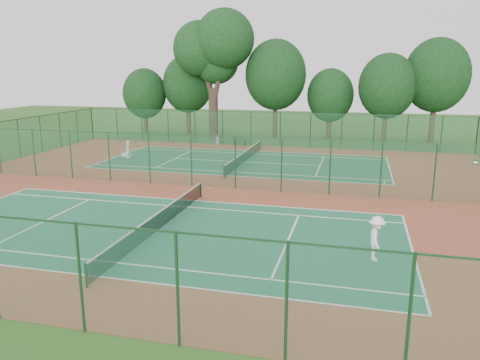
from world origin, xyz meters
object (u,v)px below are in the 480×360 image
object	(u,v)px
player_near	(376,238)
trash_bin	(218,140)
big_tree	(214,48)
kit_bag	(127,155)
bench	(239,141)
player_far	(128,149)

from	to	relation	value
player_near	trash_bin	xyz separation A→B (m)	(-15.26, 27.73, -0.48)
trash_bin	big_tree	distance (m)	10.60
kit_bag	big_tree	bearing A→B (deg)	81.02
player_near	bench	xyz separation A→B (m)	(-12.93, 27.71, -0.48)
player_near	big_tree	xyz separation A→B (m)	(-16.89, 32.01, 9.08)
player_near	player_far	xyz separation A→B (m)	(-20.80, 18.36, -0.17)
bench	player_far	bearing A→B (deg)	-118.63
trash_bin	bench	world-z (taller)	trash_bin
big_tree	trash_bin	bearing A→B (deg)	-69.17
big_tree	player_far	bearing A→B (deg)	-105.96
player_near	player_far	size ratio (longest dim) A/B	1.22
player_far	big_tree	size ratio (longest dim) A/B	0.11
player_far	kit_bag	distance (m)	0.95
bench	player_near	bearing A→B (deg)	-53.56
trash_bin	player_far	bearing A→B (deg)	-120.57
player_near	player_far	distance (m)	27.74
player_near	kit_bag	world-z (taller)	player_near
trash_bin	big_tree	bearing A→B (deg)	110.83
player_near	bench	size ratio (longest dim) A/B	1.22
player_far	bench	bearing A→B (deg)	134.49
player_far	big_tree	world-z (taller)	big_tree
player_far	kit_bag	xyz separation A→B (m)	(-0.43, 0.58, -0.62)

